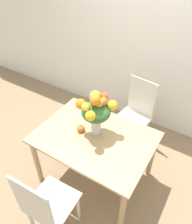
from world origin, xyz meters
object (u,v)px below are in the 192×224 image
flower_vase (96,111)px  dining_chair_far_side (46,206)px  pumpkin (81,128)px  dining_chair_near_window (135,114)px

flower_vase → dining_chair_far_side: size_ratio=0.52×
pumpkin → dining_chair_near_window: dining_chair_near_window is taller
flower_vase → dining_chair_near_window: flower_vase is taller
pumpkin → dining_chair_near_window: size_ratio=0.09×
pumpkin → dining_chair_far_side: 0.84m
dining_chair_near_window → dining_chair_far_side: size_ratio=1.00×
pumpkin → dining_chair_far_side: bearing=-78.9°
flower_vase → dining_chair_far_side: flower_vase is taller
dining_chair_near_window → pumpkin: bearing=-101.1°
dining_chair_far_side → flower_vase: bearing=-92.8°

